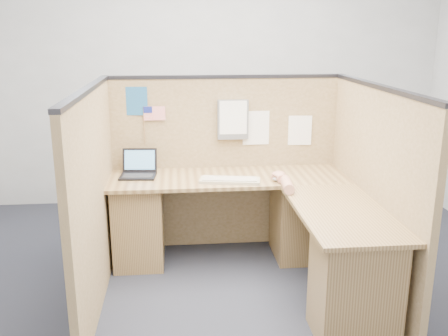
{
  "coord_description": "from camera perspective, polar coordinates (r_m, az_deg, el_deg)",
  "views": [
    {
      "loc": [
        -0.42,
        -3.25,
        1.89
      ],
      "look_at": [
        -0.06,
        0.5,
        0.85
      ],
      "focal_mm": 40.0,
      "sensor_mm": 36.0,
      "label": 1
    }
  ],
  "objects": [
    {
      "name": "blue_poster",
      "position": [
        4.27,
        -9.94,
        7.54
      ],
      "size": [
        0.18,
        0.02,
        0.24
      ],
      "primitive_type": "cube",
      "rotation": [
        0.0,
        0.0,
        -0.08
      ],
      "color": "#1F598E",
      "rests_on": "cubicle_partitions"
    },
    {
      "name": "l_desk",
      "position": [
        3.88,
        3.85,
        -7.3
      ],
      "size": [
        1.95,
        1.75,
        0.73
      ],
      "color": "brown",
      "rests_on": "floor"
    },
    {
      "name": "keyboard",
      "position": [
        3.96,
        0.66,
        -1.4
      ],
      "size": [
        0.5,
        0.24,
        0.03
      ],
      "rotation": [
        0.0,
        0.0,
        -0.18
      ],
      "color": "tan",
      "rests_on": "l_desk"
    },
    {
      "name": "hand_forearm",
      "position": [
        3.86,
        6.92,
        -1.54
      ],
      "size": [
        0.12,
        0.43,
        0.09
      ],
      "color": "tan",
      "rests_on": "l_desk"
    },
    {
      "name": "floor",
      "position": [
        3.78,
        1.61,
        -14.59
      ],
      "size": [
        5.0,
        5.0,
        0.0
      ],
      "primitive_type": "plane",
      "color": "black",
      "rests_on": "ground"
    },
    {
      "name": "cubicle_partitions",
      "position": [
        3.86,
        0.92,
        -1.47
      ],
      "size": [
        2.06,
        1.83,
        1.53
      ],
      "color": "brown",
      "rests_on": "floor"
    },
    {
      "name": "laptop",
      "position": [
        4.19,
        -9.78,
        -0.15
      ],
      "size": [
        0.3,
        0.3,
        0.21
      ],
      "rotation": [
        0.0,
        0.0,
        -0.08
      ],
      "color": "black",
      "rests_on": "l_desk"
    },
    {
      "name": "wall_front",
      "position": [
        1.19,
        15.78,
        -9.78
      ],
      "size": [
        5.0,
        0.0,
        5.0
      ],
      "primitive_type": "plane",
      "rotation": [
        -1.57,
        0.0,
        0.0
      ],
      "color": "#A4A7A9",
      "rests_on": "floor"
    },
    {
      "name": "wall_back",
      "position": [
        5.53,
        -1.19,
        10.36
      ],
      "size": [
        5.0,
        0.0,
        5.0
      ],
      "primitive_type": "plane",
      "rotation": [
        1.57,
        0.0,
        0.0
      ],
      "color": "#A4A7A9",
      "rests_on": "floor"
    },
    {
      "name": "paper_left",
      "position": [
        4.35,
        3.68,
        4.59
      ],
      "size": [
        0.23,
        0.01,
        0.29
      ],
      "primitive_type": "cube",
      "rotation": [
        0.0,
        0.0,
        0.04
      ],
      "color": "white",
      "rests_on": "cubicle_partitions"
    },
    {
      "name": "paper_right",
      "position": [
        4.43,
        8.67,
        4.27
      ],
      "size": [
        0.2,
        0.02,
        0.26
      ],
      "primitive_type": "cube",
      "rotation": [
        0.0,
        0.0,
        -0.07
      ],
      "color": "white",
      "rests_on": "cubicle_partitions"
    },
    {
      "name": "american_flag",
      "position": [
        4.26,
        -8.22,
        6.07
      ],
      "size": [
        0.18,
        0.01,
        0.32
      ],
      "color": "olive",
      "rests_on": "cubicle_partitions"
    },
    {
      "name": "file_holder",
      "position": [
        4.28,
        1.03,
        5.58
      ],
      "size": [
        0.26,
        0.05,
        0.34
      ],
      "color": "slate",
      "rests_on": "cubicle_partitions"
    },
    {
      "name": "mouse",
      "position": [
        4.01,
        6.29,
        -1.13
      ],
      "size": [
        0.14,
        0.1,
        0.05
      ],
      "primitive_type": "ellipsoid",
      "rotation": [
        0.0,
        0.0,
        0.27
      ],
      "color": "#B5B5BA",
      "rests_on": "l_desk"
    }
  ]
}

